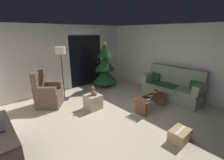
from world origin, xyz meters
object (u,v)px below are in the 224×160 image
Objects in this scene: cell_phone at (156,90)px; teddy_bear_chestnut at (93,91)px; couch at (172,88)px; floor_lamp at (61,56)px; remote_graphite at (153,98)px; cardboard_box_taped_mid_floor at (179,135)px; remote_silver at (149,100)px; media_shelf at (1,150)px; remote_white at (150,96)px; book_stack at (156,92)px; coffee_table at (151,101)px; remote_black at (146,97)px; ottoman at (93,102)px; armchair at (48,94)px; christmas_tree at (105,67)px.

teddy_bear_chestnut is (-1.60, 1.12, 0.06)m from cell_phone.
floor_lamp is at bearing 139.71° from couch.
remote_graphite is 0.34× the size of cardboard_box_taped_mid_floor.
media_shelf is (-3.41, 0.56, -0.08)m from remote_silver.
remote_graphite is at bearing 21.96° from remote_white.
remote_white is 3.67m from media_shelf.
cell_phone is at bearing 65.48° from book_stack.
cell_phone is 0.10× the size of media_shelf.
teddy_bear_chestnut reaches higher than coffee_table.
ottoman reaches higher than remote_black.
couch is at bearing 130.55° from remote_white.
couch is 1.74× the size of armchair.
christmas_tree is at bearing 84.09° from coffee_table.
book_stack reaches higher than ottoman.
book_stack is 0.98× the size of teddy_bear_chestnut.
christmas_tree is at bearing 40.45° from teddy_bear_chestnut.
ottoman reaches higher than coffee_table.
remote_white is 0.13m from remote_graphite.
coffee_table is at bearing -95.91° from christmas_tree.
remote_silver is (-0.24, -0.09, 0.15)m from coffee_table.
remote_silver is at bearing -9.36° from media_shelf.
teddy_bear_chestnut is (-1.59, 1.13, 0.11)m from book_stack.
remote_black is 2.49m from christmas_tree.
media_shelf is at bearing -54.41° from remote_white.
cell_phone reaches higher than book_stack.
remote_black is 0.55× the size of teddy_bear_chestnut.
christmas_tree is (-0.94, 2.48, 0.44)m from couch.
teddy_bear_chestnut reaches higher than cardboard_box_taped_mid_floor.
teddy_bear_chestnut is at bearing -134.92° from remote_silver.
floor_lamp reaches higher than armchair.
teddy_bear_chestnut is (-1.25, 1.20, 0.29)m from coffee_table.
armchair reaches higher than remote_black.
book_stack is at bearing -5.86° from media_shelf.
couch is 7.06× the size of book_stack.
coffee_table is 0.58× the size of christmas_tree.
media_shelf is (-3.91, -2.01, -0.50)m from christmas_tree.
coffee_table is 0.39m from book_stack.
book_stack is 0.63× the size of ottoman.
couch is 4.48× the size of ottoman.
cell_phone is 2.44m from christmas_tree.
media_shelf is 3.38m from cardboard_box_taped_mid_floor.
cardboard_box_taped_mid_floor is (2.91, -1.71, -0.21)m from media_shelf.
media_shelf is 3.06× the size of cardboard_box_taped_mid_floor.
book_stack is at bearing -110.93° from cell_phone.
christmas_tree is at bearing 57.25° from remote_black.
remote_silver is 0.08× the size of christmas_tree.
media_shelf reaches higher than remote_graphite.
book_stack is 0.20× the size of media_shelf.
remote_black is 1.46m from cardboard_box_taped_mid_floor.
couch is 2.74m from ottoman.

